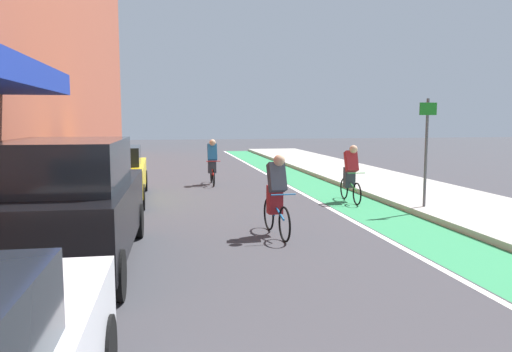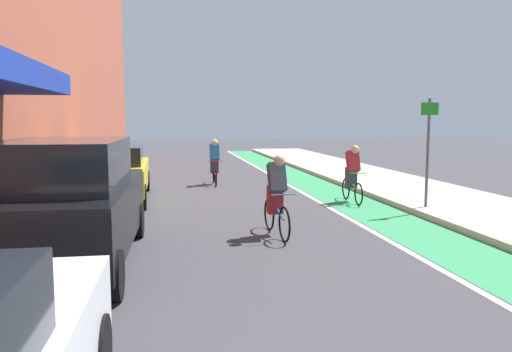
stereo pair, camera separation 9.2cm
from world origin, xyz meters
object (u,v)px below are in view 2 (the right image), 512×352
object	(u,v)px
cyclist_mid	(276,193)
parked_suv_black	(68,202)
cyclist_far	(215,162)
street_sign_post	(428,143)
parked_sedan_yellow_cab	(114,173)
cyclist_trailing	(352,172)

from	to	relation	value
cyclist_mid	parked_suv_black	bearing A→B (deg)	-158.42
parked_suv_black	cyclist_far	xyz separation A→B (m)	(3.10, 9.30, -0.21)
street_sign_post	cyclist_mid	bearing A→B (deg)	-156.80
parked_suv_black	parked_sedan_yellow_cab	distance (m)	6.38
parked_suv_black	cyclist_trailing	size ratio (longest dim) A/B	2.78
cyclist_mid	cyclist_far	distance (m)	7.89
parked_sedan_yellow_cab	street_sign_post	distance (m)	8.42
parked_suv_black	cyclist_mid	world-z (taller)	parked_suv_black
cyclist_trailing	cyclist_far	size ratio (longest dim) A/B	0.99
parked_sedan_yellow_cab	cyclist_far	distance (m)	4.26
street_sign_post	parked_suv_black	bearing A→B (deg)	-157.55
street_sign_post	cyclist_trailing	bearing A→B (deg)	125.01
parked_suv_black	cyclist_trailing	distance (m)	8.19
parked_suv_black	cyclist_mid	distance (m)	3.88
parked_suv_black	cyclist_mid	xyz separation A→B (m)	(3.60, 1.42, -0.17)
parked_sedan_yellow_cab	cyclist_far	bearing A→B (deg)	43.34
parked_sedan_yellow_cab	cyclist_trailing	xyz separation A→B (m)	(6.50, -1.40, 0.06)
cyclist_mid	cyclist_trailing	distance (m)	4.59
parked_suv_black	cyclist_trailing	world-z (taller)	parked_suv_black
cyclist_mid	street_sign_post	world-z (taller)	street_sign_post
cyclist_mid	cyclist_far	world-z (taller)	cyclist_mid
cyclist_mid	cyclist_trailing	xyz separation A→B (m)	(2.90, 3.55, -0.01)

